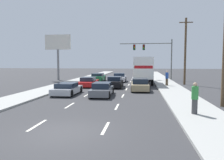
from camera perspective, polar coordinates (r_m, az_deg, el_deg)
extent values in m
plane|color=#333335|center=(34.42, 1.90, -0.50)|extent=(140.00, 140.00, 0.00)
cube|color=#9E9E99|center=(29.48, 14.16, -1.37)|extent=(3.05, 80.00, 0.14)
cube|color=#9E9E99|center=(30.97, -11.61, -1.04)|extent=(3.05, 80.00, 0.14)
cube|color=silver|center=(11.68, -18.68, -10.94)|extent=(0.14, 2.00, 0.01)
cube|color=silver|center=(16.19, -10.83, -6.43)|extent=(0.14, 2.00, 0.01)
cube|color=silver|center=(20.93, -6.52, -3.87)|extent=(0.14, 2.00, 0.01)
cube|color=silver|center=(25.76, -3.84, -2.24)|extent=(0.14, 2.00, 0.01)
cube|color=silver|center=(30.65, -2.00, -1.13)|extent=(0.14, 2.00, 0.01)
cube|color=silver|center=(35.57, -0.68, -0.32)|extent=(0.14, 2.00, 0.01)
cube|color=silver|center=(40.51, 0.32, 0.29)|extent=(0.14, 2.00, 0.01)
cube|color=silver|center=(45.46, 1.11, 0.76)|extent=(0.14, 2.00, 0.01)
cube|color=silver|center=(50.43, 1.74, 1.15)|extent=(0.14, 2.00, 0.01)
cube|color=silver|center=(55.39, 2.26, 1.46)|extent=(0.14, 2.00, 0.01)
cube|color=silver|center=(60.37, 2.69, 1.72)|extent=(0.14, 2.00, 0.01)
cube|color=silver|center=(10.67, -1.66, -12.19)|extent=(0.14, 2.00, 0.01)
cube|color=silver|center=(15.48, 1.30, -6.86)|extent=(0.14, 2.00, 0.01)
cube|color=silver|center=(20.38, 2.82, -4.07)|extent=(0.14, 2.00, 0.01)
cube|color=silver|center=(25.32, 3.74, -2.36)|extent=(0.14, 2.00, 0.01)
cube|color=silver|center=(30.28, 4.36, -1.21)|extent=(0.14, 2.00, 0.01)
cube|color=silver|center=(35.25, 4.80, -0.39)|extent=(0.14, 2.00, 0.01)
cube|color=silver|center=(40.23, 5.13, 0.24)|extent=(0.14, 2.00, 0.01)
cube|color=silver|center=(45.21, 5.39, 0.72)|extent=(0.14, 2.00, 0.01)
cube|color=silver|center=(50.20, 5.60, 1.11)|extent=(0.14, 2.00, 0.01)
cube|color=silver|center=(55.19, 5.77, 1.43)|extent=(0.14, 2.00, 0.01)
cube|color=silver|center=(60.18, 5.92, 1.69)|extent=(0.14, 2.00, 0.01)
cube|color=#196B38|center=(36.03, -3.65, 0.50)|extent=(1.95, 4.65, 0.70)
cube|color=#192333|center=(35.91, -3.68, 1.39)|extent=(1.69, 2.33, 0.44)
cylinder|color=black|center=(37.93, -4.49, 0.45)|extent=(0.23, 0.64, 0.64)
cylinder|color=black|center=(37.63, -1.85, 0.43)|extent=(0.23, 0.64, 0.64)
cylinder|color=black|center=(34.49, -5.62, 0.02)|extent=(0.23, 0.64, 0.64)
cylinder|color=black|center=(34.16, -2.72, 0.00)|extent=(0.23, 0.64, 0.64)
cube|color=red|center=(28.24, -6.07, -0.80)|extent=(1.83, 4.58, 0.56)
cube|color=#192333|center=(28.06, -6.14, 0.25)|extent=(1.61, 2.15, 0.49)
cylinder|color=black|center=(30.14, -6.87, -0.66)|extent=(0.22, 0.64, 0.64)
cylinder|color=black|center=(29.76, -3.70, -0.70)|extent=(0.22, 0.64, 0.64)
cylinder|color=black|center=(26.80, -8.69, -1.34)|extent=(0.22, 0.64, 0.64)
cylinder|color=black|center=(26.38, -5.14, -1.40)|extent=(0.22, 0.64, 0.64)
cube|color=#B7BABF|center=(21.59, -11.45, -2.56)|extent=(1.90, 4.18, 0.55)
cube|color=#192333|center=(21.40, -11.59, -1.32)|extent=(1.67, 2.16, 0.42)
cylinder|color=black|center=(23.33, -12.28, -2.28)|extent=(0.22, 0.64, 0.64)
cylinder|color=black|center=(22.80, -8.07, -2.38)|extent=(0.22, 0.64, 0.64)
cylinder|color=black|center=(20.49, -15.20, -3.29)|extent=(0.22, 0.64, 0.64)
cylinder|color=black|center=(19.88, -10.46, -3.45)|extent=(0.22, 0.64, 0.64)
cube|color=white|center=(34.83, 1.96, 0.36)|extent=(1.91, 4.08, 0.69)
cube|color=#192333|center=(34.77, 1.96, 1.36)|extent=(1.65, 1.87, 0.52)
cylinder|color=black|center=(36.39, 0.79, 0.29)|extent=(0.23, 0.64, 0.64)
cylinder|color=black|center=(36.25, 3.51, 0.26)|extent=(0.23, 0.64, 0.64)
cylinder|color=black|center=(33.46, 0.27, -0.10)|extent=(0.23, 0.64, 0.64)
cylinder|color=black|center=(33.31, 3.23, -0.12)|extent=(0.23, 0.64, 0.64)
cube|color=black|center=(26.98, 0.72, -0.88)|extent=(1.76, 4.14, 0.70)
cube|color=#192333|center=(26.88, 0.71, 0.37)|extent=(1.54, 1.79, 0.50)
cylinder|color=black|center=(28.60, -0.56, -0.91)|extent=(0.22, 0.64, 0.64)
cylinder|color=black|center=(28.42, 2.69, -0.95)|extent=(0.22, 0.64, 0.64)
cylinder|color=black|center=(25.61, -1.48, -1.56)|extent=(0.22, 0.64, 0.64)
cylinder|color=black|center=(25.42, 2.15, -1.61)|extent=(0.22, 0.64, 0.64)
cube|color=slate|center=(20.45, -2.57, -2.83)|extent=(1.87, 4.51, 0.58)
cube|color=#192333|center=(20.34, -2.60, -1.34)|extent=(1.59, 2.30, 0.49)
cylinder|color=black|center=(22.24, -4.00, -2.52)|extent=(0.24, 0.65, 0.64)
cylinder|color=black|center=(22.03, 0.13, -2.58)|extent=(0.24, 0.65, 0.64)
cylinder|color=black|center=(18.97, -5.71, -3.78)|extent=(0.24, 0.65, 0.64)
cylinder|color=black|center=(18.72, -0.87, -3.87)|extent=(0.24, 0.65, 0.64)
cube|color=white|center=(30.70, 7.92, 3.20)|extent=(2.60, 7.08, 2.78)
cube|color=red|center=(27.20, 8.11, 3.31)|extent=(2.23, 0.08, 0.36)
cube|color=#141E4C|center=(35.39, 7.73, 1.83)|extent=(2.42, 2.31, 2.15)
cylinder|color=black|center=(35.44, 5.79, 0.41)|extent=(0.32, 0.96, 0.96)
cylinder|color=black|center=(35.49, 9.63, 0.37)|extent=(0.32, 0.96, 0.96)
cylinder|color=black|center=(29.40, 5.63, -0.47)|extent=(0.32, 0.96, 0.96)
cylinder|color=black|center=(29.46, 10.26, -0.51)|extent=(0.32, 0.96, 0.96)
cube|color=tan|center=(24.44, 7.18, -1.56)|extent=(1.94, 4.70, 0.65)
cube|color=#192333|center=(24.11, 7.21, -0.23)|extent=(1.66, 2.39, 0.53)
cylinder|color=black|center=(26.21, 5.24, -1.44)|extent=(0.24, 0.65, 0.64)
cylinder|color=black|center=(26.25, 8.93, -1.46)|extent=(0.24, 0.65, 0.64)
cylinder|color=black|center=(22.69, 5.15, -2.39)|extent=(0.24, 0.65, 0.64)
cylinder|color=black|center=(22.73, 9.41, -2.42)|extent=(0.24, 0.65, 0.64)
cylinder|color=#595B56|center=(39.95, 15.04, 5.09)|extent=(0.20, 0.20, 7.01)
cylinder|color=#595B56|center=(39.74, 8.61, 9.26)|extent=(8.99, 0.14, 0.14)
cube|color=black|center=(39.69, 8.16, 8.33)|extent=(0.40, 0.56, 0.95)
sphere|color=red|center=(39.40, 8.17, 8.79)|extent=(0.20, 0.20, 0.20)
sphere|color=orange|center=(39.38, 8.16, 8.36)|extent=(0.20, 0.20, 0.20)
sphere|color=green|center=(39.36, 8.16, 7.92)|extent=(0.20, 0.20, 0.20)
cube|color=black|center=(39.71, 5.75, 8.35)|extent=(0.40, 0.56, 0.95)
sphere|color=red|center=(39.42, 5.74, 8.82)|extent=(0.20, 0.20, 0.20)
sphere|color=orange|center=(39.40, 5.74, 8.38)|extent=(0.20, 0.20, 0.20)
sphere|color=green|center=(39.38, 5.74, 7.95)|extent=(0.20, 0.20, 0.20)
cylinder|color=brown|center=(31.86, 18.32, 6.95)|extent=(0.28, 0.28, 9.00)
cube|color=brown|center=(32.27, 18.50, 13.88)|extent=(1.80, 0.12, 0.12)
cylinder|color=slate|center=(39.01, -13.66, 3.80)|extent=(0.36, 0.36, 5.20)
cube|color=silver|center=(39.15, -13.77, 9.45)|extent=(4.48, 0.20, 2.51)
cylinder|color=#3F3F42|center=(13.58, 20.47, -6.40)|extent=(0.32, 0.32, 0.84)
cylinder|color=#338C3F|center=(13.46, 20.56, -3.11)|extent=(0.38, 0.38, 0.73)
sphere|color=tan|center=(13.41, 20.62, -1.08)|extent=(0.23, 0.23, 0.23)
cylinder|color=brown|center=(28.86, 13.92, -0.49)|extent=(0.32, 0.32, 0.87)
cylinder|color=#264CA5|center=(28.80, 13.95, 1.12)|extent=(0.38, 0.38, 0.76)
sphere|color=tan|center=(28.77, 13.97, 2.10)|extent=(0.23, 0.23, 0.23)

